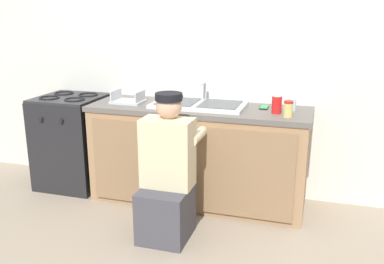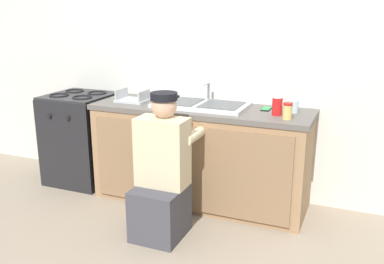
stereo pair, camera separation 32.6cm
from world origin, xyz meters
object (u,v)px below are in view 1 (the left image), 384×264
object	(u,v)px
condiment_jar	(288,109)
sink_double_basin	(199,104)
water_glass	(292,105)
plumber_person	(167,179)
dish_rack_tray	(128,100)
cell_phone	(264,107)
soda_cup_red	(277,104)
stove_range	(73,141)

from	to	relation	value
condiment_jar	sink_double_basin	bearing A→B (deg)	168.33
condiment_jar	water_glass	world-z (taller)	condiment_jar
plumber_person	water_glass	distance (m)	1.22
condiment_jar	dish_rack_tray	distance (m)	1.43
sink_double_basin	cell_phone	xyz separation A→B (m)	(0.55, 0.10, -0.01)
soda_cup_red	dish_rack_tray	xyz separation A→B (m)	(-1.33, 0.02, -0.05)
plumber_person	dish_rack_tray	bearing A→B (deg)	133.18
sink_double_basin	water_glass	bearing A→B (deg)	5.91
plumber_person	soda_cup_red	distance (m)	1.07
dish_rack_tray	cell_phone	xyz separation A→B (m)	(1.21, 0.14, -0.02)
cell_phone	water_glass	size ratio (longest dim) A/B	1.40
dish_rack_tray	cell_phone	bearing A→B (deg)	6.47
stove_range	cell_phone	world-z (taller)	stove_range
soda_cup_red	dish_rack_tray	bearing A→B (deg)	179.05
dish_rack_tray	stove_range	bearing A→B (deg)	177.01
dish_rack_tray	plumber_person	bearing A→B (deg)	-46.82
plumber_person	sink_double_basin	bearing A→B (deg)	86.09
soda_cup_red	water_glass	world-z (taller)	soda_cup_red
cell_phone	condiment_jar	bearing A→B (deg)	-49.66
stove_range	plumber_person	world-z (taller)	plumber_person
stove_range	plumber_person	size ratio (longest dim) A/B	0.82
sink_double_basin	cell_phone	world-z (taller)	sink_double_basin
sink_double_basin	dish_rack_tray	xyz separation A→B (m)	(-0.66, -0.04, 0.01)
condiment_jar	dish_rack_tray	world-z (taller)	condiment_jar
soda_cup_red	condiment_jar	world-z (taller)	soda_cup_red
sink_double_basin	condiment_jar	world-z (taller)	sink_double_basin
stove_range	cell_phone	bearing A→B (deg)	3.24
dish_rack_tray	water_glass	xyz separation A→B (m)	(1.44, 0.12, 0.03)
stove_range	condiment_jar	distance (m)	2.12
dish_rack_tray	cell_phone	size ratio (longest dim) A/B	2.00
plumber_person	soda_cup_red	size ratio (longest dim) A/B	7.26
sink_double_basin	condiment_jar	xyz separation A→B (m)	(0.77, -0.16, 0.05)
sink_double_basin	water_glass	xyz separation A→B (m)	(0.79, 0.08, 0.03)
soda_cup_red	cell_phone	bearing A→B (deg)	127.24
stove_range	soda_cup_red	world-z (taller)	soda_cup_red
water_glass	condiment_jar	bearing A→B (deg)	-93.33
dish_rack_tray	water_glass	bearing A→B (deg)	4.61
soda_cup_red	cell_phone	size ratio (longest dim) A/B	1.09
cell_phone	soda_cup_red	bearing A→B (deg)	-52.76
dish_rack_tray	sink_double_basin	bearing A→B (deg)	3.06
sink_double_basin	stove_range	size ratio (longest dim) A/B	0.89
cell_phone	plumber_person	bearing A→B (deg)	-127.21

